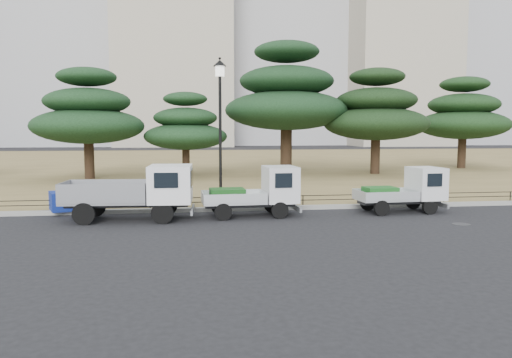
{
  "coord_description": "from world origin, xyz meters",
  "views": [
    {
      "loc": [
        -2.55,
        -16.55,
        3.14
      ],
      "look_at": [
        0.0,
        2.0,
        1.3
      ],
      "focal_mm": 35.0,
      "sensor_mm": 36.0,
      "label": 1
    }
  ],
  "objects": [
    {
      "name": "pine_east_far",
      "position": [
        18.93,
        20.25,
        4.27
      ],
      "size": [
        7.1,
        7.1,
        7.14
      ],
      "color": "black",
      "rests_on": "lawn"
    },
    {
      "name": "lawn",
      "position": [
        0.0,
        30.6,
        0.07
      ],
      "size": [
        120.0,
        56.0,
        0.15
      ],
      "primitive_type": "cube",
      "color": "olive",
      "rests_on": "ground"
    },
    {
      "name": "manhole",
      "position": [
        6.5,
        -1.2,
        0.01
      ],
      "size": [
        0.6,
        0.6,
        0.01
      ],
      "primitive_type": "cylinder",
      "color": "#2D2D30",
      "rests_on": "ground"
    },
    {
      "name": "pine_center_right",
      "position": [
        4.28,
        17.68,
        5.39
      ],
      "size": [
        8.53,
        8.53,
        9.05
      ],
      "color": "black",
      "rests_on": "lawn"
    },
    {
      "name": "pine_east_near",
      "position": [
        10.22,
        16.22,
        4.29
      ],
      "size": [
        7.1,
        7.1,
        7.17
      ],
      "color": "black",
      "rests_on": "lawn"
    },
    {
      "name": "tarp_pile",
      "position": [
        -6.88,
        2.84,
        0.55
      ],
      "size": [
        1.78,
        1.55,
        0.99
      ],
      "rotation": [
        0.0,
        0.0,
        0.36
      ],
      "color": "navy",
      "rests_on": "lawn"
    },
    {
      "name": "pine_west_near",
      "position": [
        -8.54,
        15.13,
        4.05
      ],
      "size": [
        6.77,
        6.77,
        6.77
      ],
      "color": "black",
      "rests_on": "lawn"
    },
    {
      "name": "truck_large",
      "position": [
        -4.32,
        1.1,
        1.06
      ],
      "size": [
        4.48,
        1.98,
        1.92
      ],
      "rotation": [
        0.0,
        0.0,
        -0.05
      ],
      "color": "black",
      "rests_on": "ground"
    },
    {
      "name": "pine_center_left",
      "position": [
        -2.65,
        15.74,
        3.27
      ],
      "size": [
        5.32,
        5.32,
        5.41
      ],
      "color": "black",
      "rests_on": "lawn"
    },
    {
      "name": "pipe_fence",
      "position": [
        0.0,
        2.75,
        0.44
      ],
      "size": [
        38.0,
        0.04,
        0.4
      ],
      "color": "black",
      "rests_on": "lawn"
    },
    {
      "name": "curb",
      "position": [
        0.0,
        2.6,
        0.08
      ],
      "size": [
        120.0,
        0.25,
        0.16
      ],
      "primitive_type": "cube",
      "color": "gray",
      "rests_on": "ground"
    },
    {
      "name": "truck_kei_front",
      "position": [
        -0.03,
        1.32,
        0.9
      ],
      "size": [
        3.49,
        1.63,
        1.82
      ],
      "rotation": [
        0.0,
        0.0,
        0.05
      ],
      "color": "black",
      "rests_on": "ground"
    },
    {
      "name": "tower_center_left",
      "position": [
        -5.0,
        85.0,
        27.5
      ],
      "size": [
        22.0,
        20.0,
        55.0
      ],
      "primitive_type": "cube",
      "color": "#AAA08C",
      "rests_on": "ground"
    },
    {
      "name": "ground",
      "position": [
        0.0,
        0.0,
        0.0
      ],
      "size": [
        220.0,
        220.0,
        0.0
      ],
      "primitive_type": "plane",
      "color": "black"
    },
    {
      "name": "street_lamp",
      "position": [
        -1.28,
        2.9,
        3.99
      ],
      "size": [
        0.51,
        0.51,
        5.68
      ],
      "color": "black",
      "rests_on": "lawn"
    },
    {
      "name": "truck_kei_rear",
      "position": [
        5.73,
        1.43,
        0.86
      ],
      "size": [
        3.34,
        1.57,
        1.71
      ],
      "rotation": [
        0.0,
        0.0,
        0.05
      ],
      "color": "black",
      "rests_on": "ground"
    },
    {
      "name": "tower_east",
      "position": [
        40.0,
        82.0,
        24.0
      ],
      "size": [
        20.0,
        18.0,
        48.0
      ],
      "primitive_type": "cube",
      "color": "#AAA08C",
      "rests_on": "ground"
    }
  ]
}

